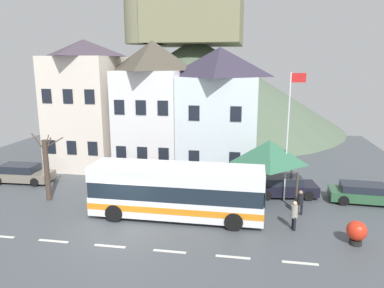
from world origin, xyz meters
The scene contains 17 objects.
ground_plane centered at (0.00, 0.00, -0.03)m, with size 40.00×60.00×0.07m.
townhouse_00 centered at (-7.48, 12.15, 5.37)m, with size 5.35×6.36×10.73m.
townhouse_01 centered at (-1.65, 12.44, 5.30)m, with size 5.09×6.94×10.61m.
townhouse_02 centered at (3.92, 12.30, 5.02)m, with size 6.09×6.67×10.04m.
hilltop_castle centered at (-1.66, 34.08, 6.66)m, with size 40.61×40.61×19.91m.
transit_bus centered at (2.51, 2.26, 1.56)m, with size 9.93×2.63×3.08m.
bus_shelter centered at (7.77, 6.18, 3.17)m, with size 3.60×3.60×3.97m.
parked_car_00 centered at (-10.39, 6.60, 0.66)m, with size 4.48×2.07×1.35m.
parked_car_01 centered at (13.93, 6.57, 0.61)m, with size 4.56×2.03×1.23m.
parked_car_02 centered at (-2.44, 7.27, 0.61)m, with size 4.02×2.23×1.24m.
parked_car_03 centered at (8.88, 6.96, 0.68)m, with size 4.39×2.48×1.38m.
pedestrian_00 centered at (9.58, 3.87, 0.88)m, with size 0.36×0.36×1.50m.
pedestrian_01 centered at (9.03, 1.74, 0.91)m, with size 0.36×0.37×1.62m.
public_bench centered at (8.26, 7.92, 0.47)m, with size 1.61×0.48×0.87m.
flagpole centered at (8.90, 6.00, 4.71)m, with size 0.95×0.10×8.25m.
harbour_buoy centered at (11.88, 0.58, 0.69)m, with size 0.98×0.98×1.23m.
bare_tree_01 centered at (-6.36, 3.58, 2.15)m, with size 2.26×1.55×4.34m.
Camera 1 is at (6.72, -16.85, 8.68)m, focal length 33.71 mm.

